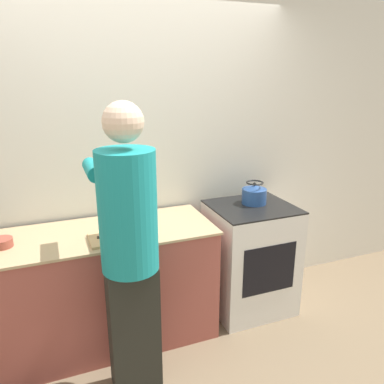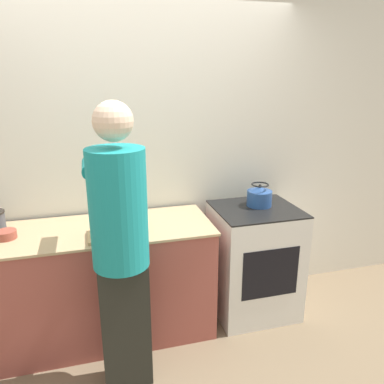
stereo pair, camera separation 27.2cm
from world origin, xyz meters
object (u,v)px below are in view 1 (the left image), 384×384
at_px(cutting_board, 114,237).
at_px(bowl_prep, 2,243).
at_px(kettle, 254,194).
at_px(knife, 113,236).
at_px(person, 129,245).
at_px(oven, 250,257).

distance_m(cutting_board, bowl_prep, 0.71).
height_order(kettle, bowl_prep, kettle).
bearing_deg(cutting_board, bowl_prep, 168.92).
bearing_deg(knife, cutting_board, 27.50).
xyz_separation_m(cutting_board, knife, (-0.01, -0.00, 0.01)).
bearing_deg(kettle, person, -154.48).
distance_m(knife, kettle, 1.23).
height_order(oven, knife, oven).
bearing_deg(cutting_board, oven, 6.70).
relative_size(knife, kettle, 1.10).
relative_size(oven, bowl_prep, 6.99).
distance_m(person, bowl_prep, 0.89).
xyz_separation_m(oven, knife, (-1.16, -0.14, 0.44)).
xyz_separation_m(knife, kettle, (1.21, 0.19, 0.10)).
bearing_deg(cutting_board, person, -85.72).
bearing_deg(kettle, knife, -170.85).
distance_m(cutting_board, kettle, 1.22).
relative_size(person, kettle, 8.99).
bearing_deg(oven, cutting_board, -173.30).
bearing_deg(knife, bowl_prep, 177.64).
relative_size(oven, person, 0.51).
distance_m(oven, kettle, 0.55).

